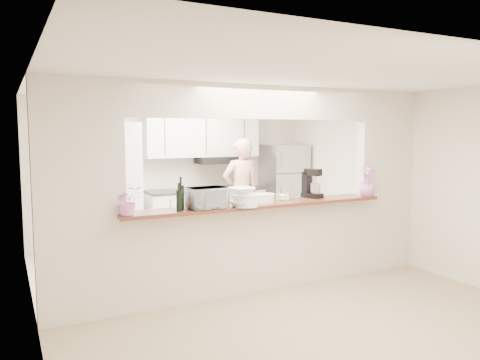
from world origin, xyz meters
TOP-DOWN VIEW (x-y plane):
  - floor at (0.00, 0.00)m, footprint 6.00×6.00m
  - tile_overlay at (0.00, 1.55)m, footprint 5.00×2.90m
  - partition at (0.00, 0.00)m, footprint 5.00×0.15m
  - bar_counter at (0.00, -0.00)m, footprint 3.40×0.38m
  - kitchen_cabinets at (-0.19, 2.72)m, footprint 3.15×0.62m
  - refrigerator at (2.05, 2.65)m, footprint 0.75×0.70m
  - flower_left at (-1.60, -0.15)m, footprint 0.29×0.26m
  - wine_bottle_a at (-1.05, -0.15)m, footprint 0.06×0.06m
  - wine_bottle_b at (-1.00, -0.07)m, footprint 0.07×0.07m
  - toaster_oven at (-0.70, -0.10)m, footprint 0.44×0.31m
  - serving_bowls at (-0.30, -0.17)m, footprint 0.34×0.34m
  - plate_stack_a at (-0.25, -0.19)m, footprint 0.29×0.29m
  - plate_stack_b at (0.10, 0.03)m, footprint 0.29×0.29m
  - red_bowl at (0.20, 0.08)m, footprint 0.15×0.15m
  - tan_bowl at (0.40, 0.08)m, footprint 0.14×0.14m
  - utensil_caddy at (0.45, 0.05)m, footprint 0.24×0.19m
  - stand_mixer at (0.85, 0.06)m, footprint 0.23×0.29m
  - flower_right at (1.60, -0.15)m, footprint 0.30×0.30m
  - person at (0.87, 2.14)m, footprint 0.67×0.44m

SIDE VIEW (x-z plane):
  - floor at x=0.00m, z-range 0.00..0.00m
  - tile_overlay at x=0.00m, z-range 0.00..0.01m
  - bar_counter at x=0.00m, z-range 0.03..1.12m
  - refrigerator at x=2.05m, z-range 0.00..1.70m
  - person at x=0.87m, z-range 0.00..1.83m
  - kitchen_cabinets at x=-0.19m, z-range -0.15..2.10m
  - tan_bowl at x=0.40m, z-range 1.09..1.16m
  - red_bowl at x=0.20m, z-range 1.09..1.16m
  - plate_stack_b at x=0.10m, z-range 1.09..1.19m
  - plate_stack_a at x=-0.25m, z-range 1.09..1.22m
  - utensil_caddy at x=0.45m, z-range 1.07..1.28m
  - serving_bowls at x=-0.30m, z-range 1.09..1.31m
  - toaster_oven at x=-0.70m, z-range 1.09..1.33m
  - wine_bottle_a at x=-1.05m, z-range 1.06..1.37m
  - wine_bottle_b at x=-1.00m, z-range 1.05..1.42m
  - flower_left at x=-1.60m, z-range 1.09..1.39m
  - stand_mixer at x=0.85m, z-range 1.07..1.45m
  - flower_right at x=1.60m, z-range 1.09..1.50m
  - partition at x=0.00m, z-range 0.23..2.73m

